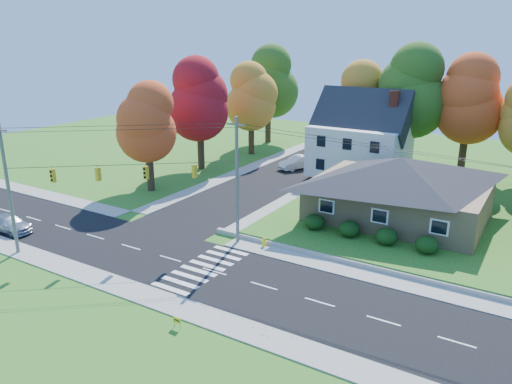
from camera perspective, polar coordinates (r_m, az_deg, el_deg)
ground at (r=35.21m, az=-4.77°, el=-9.07°), size 120.00×120.00×0.00m
road_main at (r=35.21m, az=-4.77°, el=-9.05°), size 90.00×8.00×0.02m
road_cross at (r=59.95m, az=3.72°, el=2.27°), size 8.00×44.00×0.02m
sidewalk_north at (r=38.94m, az=-0.41°, el=-6.24°), size 90.00×2.00×0.08m
sidewalk_south at (r=31.80m, az=-10.20°, el=-12.33°), size 90.00×2.00×0.08m
lawn at (r=49.11m, az=23.00°, el=-2.31°), size 30.00×30.00×0.50m
ranch_house at (r=44.43m, az=16.07°, el=0.52°), size 14.60×10.60×5.40m
colonial_house at (r=57.56m, az=11.88°, el=5.97°), size 10.40×8.40×9.60m
hedge_row at (r=39.62m, az=12.62°, el=-4.54°), size 10.70×1.70×1.27m
traffic_infrastructure at (r=34.36m, az=-3.85°, el=-0.45°), size 38.10×10.66×10.00m
tree_lot_0 at (r=63.25m, az=12.24°, el=10.38°), size 6.72×6.72×12.51m
tree_lot_1 at (r=60.42m, az=17.44°, el=10.92°), size 7.84×7.84×14.60m
tree_lot_2 at (r=60.28m, az=23.21°, el=9.68°), size 7.28×7.28×13.56m
tree_west_0 at (r=52.41m, az=-12.35°, el=7.70°), size 6.16×6.16×11.47m
tree_west_1 at (r=60.37m, az=-6.51°, el=10.48°), size 7.28×7.28×13.56m
tree_west_2 at (r=68.01m, az=-0.55°, el=10.82°), size 6.72×6.72×12.51m
tree_west_3 at (r=75.73m, az=1.42°, el=12.49°), size 7.84×7.84×14.60m
silver_sedan at (r=46.51m, az=-26.44°, el=-3.26°), size 4.67×2.02×1.34m
white_car at (r=61.37m, az=4.75°, el=3.39°), size 3.53×5.12×1.60m
fire_hydrant at (r=38.83m, az=0.92°, el=-5.78°), size 0.45×0.35×0.78m
yard_sign at (r=29.09m, az=-9.03°, el=-14.30°), size 0.55×0.05×0.68m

